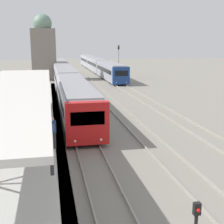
# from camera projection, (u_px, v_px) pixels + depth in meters

# --- Properties ---
(platform_canopy) EXTENTS (4.00, 22.03, 2.93)m
(platform_canopy) POSITION_uv_depth(u_px,v_px,m) (13.00, 90.00, 16.84)
(platform_canopy) COLOR beige
(platform_canopy) RESTS_ON station_platform
(person_on_platform) EXTENTS (0.40, 0.40, 1.66)m
(person_on_platform) POSITION_uv_depth(u_px,v_px,m) (52.00, 130.00, 15.70)
(person_on_platform) COLOR #2D2D33
(person_on_platform) RESTS_ON station_platform
(train_near) EXTENTS (2.65, 51.45, 2.99)m
(train_near) POSITION_uv_depth(u_px,v_px,m) (65.00, 77.00, 43.14)
(train_near) COLOR red
(train_near) RESTS_ON ground_plane
(train_far) EXTENTS (2.55, 46.58, 2.94)m
(train_far) POSITION_uv_depth(u_px,v_px,m) (97.00, 64.00, 67.98)
(train_far) COLOR navy
(train_far) RESTS_ON ground_plane
(signal_mast_far) EXTENTS (0.28, 0.29, 5.83)m
(signal_mast_far) POSITION_uv_depth(u_px,v_px,m) (119.00, 58.00, 55.05)
(signal_mast_far) COLOR gray
(signal_mast_far) RESTS_ON ground_plane
(distant_domed_building) EXTENTS (4.08, 4.08, 11.05)m
(distant_domed_building) POSITION_uv_depth(u_px,v_px,m) (44.00, 49.00, 53.49)
(distant_domed_building) COLOR slate
(distant_domed_building) RESTS_ON ground_plane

